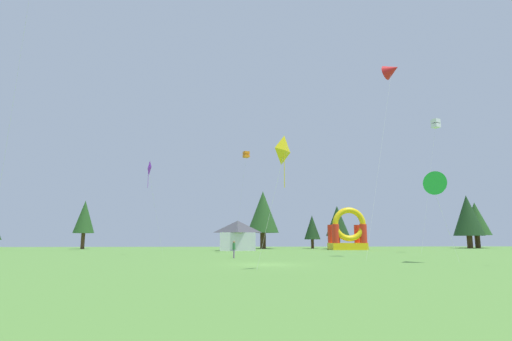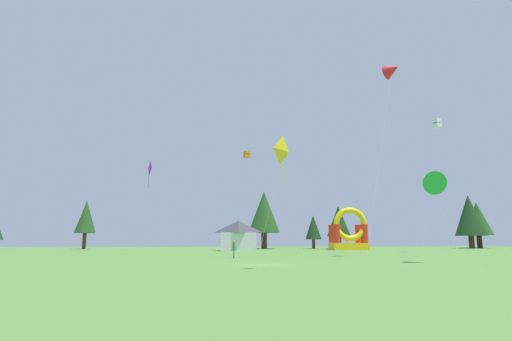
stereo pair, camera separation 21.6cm
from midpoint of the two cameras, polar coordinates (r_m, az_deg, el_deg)
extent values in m
plane|color=#548438|center=(28.22, 1.34, -13.24)|extent=(120.00, 120.00, 0.00)
cylinder|color=silver|center=(34.92, -30.84, 10.53)|extent=(4.13, 5.16, 26.01)
cube|color=orange|center=(53.20, -1.21, 2.06)|extent=(0.94, 0.94, 0.36)
cube|color=orange|center=(53.29, -1.21, 2.52)|extent=(0.94, 0.94, 0.36)
cylinder|color=silver|center=(53.89, -2.06, -4.72)|extent=(1.45, 3.24, 12.78)
pyramid|color=yellow|center=(23.92, 4.28, 2.67)|extent=(1.08, 1.21, 1.28)
cylinder|color=yellow|center=(23.76, 4.12, 0.12)|extent=(0.04, 0.04, 2.16)
cylinder|color=silver|center=(23.30, 2.18, -5.54)|extent=(1.67, 0.19, 6.88)
pyramid|color=purple|center=(46.15, -14.97, 0.27)|extent=(0.71, 1.15, 1.18)
cylinder|color=purple|center=(46.00, -14.92, -1.06)|extent=(0.04, 0.04, 2.15)
cylinder|color=silver|center=(47.34, -13.89, -5.79)|extent=(1.29, 3.79, 9.46)
cone|color=green|center=(33.43, 23.82, -1.47)|extent=(2.02, 2.20, 2.11)
cylinder|color=silver|center=(33.46, 25.50, -6.57)|extent=(1.63, 0.23, 6.05)
cube|color=white|center=(57.97, 24.46, 5.86)|extent=(1.15, 1.15, 0.51)
cube|color=white|center=(58.13, 24.42, 6.45)|extent=(1.15, 1.15, 0.51)
cylinder|color=silver|center=(54.77, 23.63, -1.93)|extent=(4.00, 1.83, 16.71)
cone|color=red|center=(44.30, 18.93, 13.42)|extent=(2.23, 2.24, 1.75)
cylinder|color=silver|center=(38.74, 17.45, 2.11)|extent=(4.99, 4.32, 18.74)
cylinder|color=#724C8C|center=(37.28, -3.00, -11.78)|extent=(0.11, 0.11, 0.75)
cylinder|color=#724C8C|center=(37.13, -3.01, -11.79)|extent=(0.11, 0.11, 0.75)
cylinder|color=#33723F|center=(37.19, -3.00, -10.74)|extent=(0.27, 0.27, 0.60)
sphere|color=#9E704C|center=(37.18, -2.99, -10.12)|extent=(0.20, 0.20, 0.20)
cube|color=yellow|center=(66.16, 13.12, -10.48)|extent=(5.51, 3.99, 1.06)
cylinder|color=red|center=(64.19, 11.51, -8.80)|extent=(1.12, 1.12, 2.90)
cylinder|color=red|center=(65.43, 15.28, -8.67)|extent=(1.12, 1.12, 2.90)
cylinder|color=red|center=(66.98, 10.89, -8.85)|extent=(1.12, 1.12, 2.90)
cylinder|color=red|center=(68.16, 14.52, -8.73)|extent=(1.12, 1.12, 2.90)
torus|color=yellow|center=(64.81, 13.36, -7.46)|extent=(5.29, 0.89, 5.29)
cube|color=silver|center=(59.66, -2.42, -10.08)|extent=(5.11, 3.04, 2.62)
pyramid|color=#3F3F47|center=(59.68, -2.40, -7.99)|extent=(5.11, 3.04, 1.74)
cylinder|color=#4C331E|center=(74.78, -23.19, -9.22)|extent=(0.62, 0.62, 2.66)
cone|color=#234C1E|center=(74.86, -22.99, -6.09)|extent=(3.45, 3.45, 5.54)
cylinder|color=#4C331E|center=(71.09, 1.25, -9.96)|extent=(1.00, 1.00, 2.75)
cone|color=#234C1E|center=(71.24, 1.24, -5.91)|extent=(5.56, 5.56, 7.32)
cylinder|color=#4C331E|center=(72.99, 8.30, -10.31)|extent=(0.52, 0.52, 1.60)
cone|color=#193819|center=(73.01, 8.24, -8.01)|extent=(2.87, 2.87, 4.28)
cylinder|color=#4C331E|center=(73.05, 11.86, -9.96)|extent=(0.74, 0.74, 2.22)
cone|color=#193819|center=(73.11, 11.76, -7.02)|extent=(4.13, 4.13, 5.29)
cylinder|color=#4C331E|center=(84.05, 28.43, -8.94)|extent=(0.96, 0.96, 2.26)
cone|color=#193819|center=(84.16, 28.17, -5.64)|extent=(5.35, 5.35, 7.47)
cylinder|color=#4C331E|center=(87.10, 29.30, -8.82)|extent=(0.93, 0.93, 2.38)
cone|color=#234C1E|center=(87.18, 29.07, -6.01)|extent=(5.16, 5.16, 6.18)
camera|label=1|loc=(0.11, -89.84, -0.03)|focal=28.08mm
camera|label=2|loc=(0.11, 90.16, 0.03)|focal=28.08mm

